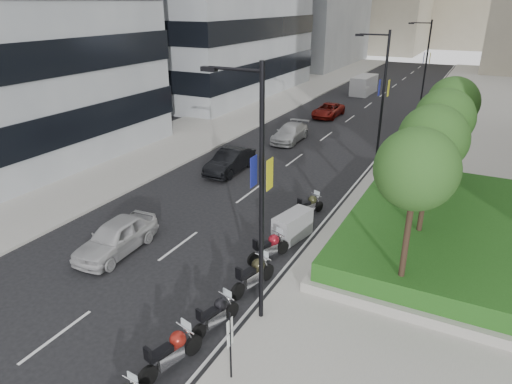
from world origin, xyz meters
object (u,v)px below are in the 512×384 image
Objects in this scene: lamp_post_1 at (381,96)px; motorcycle_1 at (172,351)px; lamp_post_2 at (424,64)px; car_d at (328,110)px; car_a at (116,237)px; car_b at (230,161)px; motorcycle_5 at (293,226)px; delivery_van at (363,86)px; car_c at (290,133)px; motorcycle_4 at (269,247)px; parking_sign at (230,342)px; motorcycle_2 at (216,314)px; motorcycle_6 at (309,205)px; motorcycle_3 at (254,274)px; lamp_post_0 at (257,188)px.

motorcycle_1 is (-1.21, -20.37, -4.41)m from lamp_post_1.
lamp_post_2 reaches higher than car_d.
car_b is (-0.73, 11.45, -0.01)m from car_a.
motorcycle_5 is 38.71m from delivery_van.
car_c is 0.90× the size of delivery_van.
parking_sign is at bearing -139.42° from motorcycle_4.
motorcycle_4 is at bearing 18.50° from motorcycle_2.
lamp_post_1 reaches higher than motorcycle_6.
motorcycle_1 is 1.11× the size of motorcycle_2.
lamp_post_2 is at bearing 12.59° from motorcycle_1.
lamp_post_2 is 36.43m from motorcycle_2.
motorcycle_6 is at bearing 15.35° from motorcycle_1.
motorcycle_3 is at bearing -56.49° from car_b.
lamp_post_0 is 35.00m from lamp_post_2.
lamp_post_1 is 13.96m from motorcycle_4.
motorcycle_4 is at bearing -78.15° from delivery_van.
motorcycle_6 is at bearing 17.71° from motorcycle_3.
motorcycle_1 is at bearing -168.19° from motorcycle_5.
delivery_van is at bearing 91.47° from car_d.
lamp_post_2 is at bearing 9.72° from motorcycle_5.
delivery_van reaches higher than motorcycle_6.
car_a is 19.99m from car_c.
motorcycle_5 is at bearing -67.73° from car_c.
motorcycle_6 is at bearing 99.07° from lamp_post_0.
motorcycle_3 is 7.33m from motorcycle_6.
lamp_post_1 reaches higher than motorcycle_4.
motorcycle_1 is 7.21m from motorcycle_4.
car_c is (-6.66, 15.26, 0.01)m from motorcycle_5.
parking_sign reaches higher than motorcycle_1.
lamp_post_2 is 3.60× the size of parking_sign.
delivery_van is (-0.06, 22.86, 0.33)m from car_c.
motorcycle_2 is 1.01× the size of motorcycle_4.
motorcycle_5 is (-1.18, -28.97, -4.39)m from lamp_post_2.
car_b reaches higher than motorcycle_6.
motorcycle_1 is at bearing -79.37° from delivery_van.
motorcycle_1 is (-1.21, -3.37, -4.41)m from lamp_post_0.
parking_sign is 18.23m from car_b.
delivery_van reaches higher than car_a.
parking_sign is 1.03× the size of motorcycle_3.
car_c is at bearing 109.27° from parking_sign.
lamp_post_0 is at bearing -26.63° from motorcycle_2.
car_b is (-7.09, 3.87, 0.18)m from motorcycle_6.
lamp_post_0 is 3.74× the size of motorcycle_1.
car_d reaches higher than motorcycle_4.
motorcycle_5 is at bearing -96.12° from lamp_post_1.
motorcycle_2 is 23.45m from car_c.
car_c is (-0.06, 19.99, -0.08)m from car_a.
lamp_post_2 is 31.51m from motorcycle_4.
lamp_post_0 reaches higher than delivery_van.
car_b is at bearing 90.61° from car_a.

